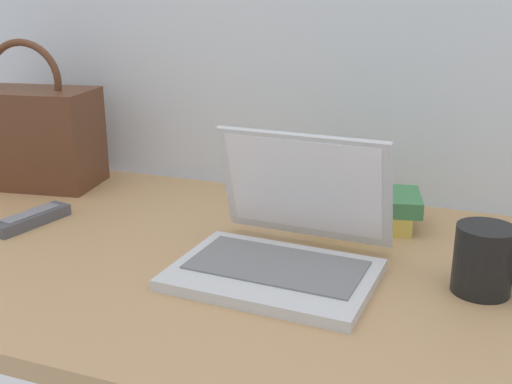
{
  "coord_description": "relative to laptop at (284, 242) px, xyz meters",
  "views": [
    {
      "loc": [
        0.39,
        -0.9,
        0.46
      ],
      "look_at": [
        0.05,
        0.0,
        0.15
      ],
      "focal_mm": 43.89,
      "sensor_mm": 36.0,
      "label": 1
    }
  ],
  "objects": [
    {
      "name": "handbag",
      "position": [
        -0.69,
        0.24,
        0.07
      ],
      "size": [
        0.32,
        0.21,
        0.33
      ],
      "color": "#59331E",
      "rests_on": "desk"
    },
    {
      "name": "book_stack",
      "position": [
        0.08,
        0.24,
        -0.01
      ],
      "size": [
        0.23,
        0.16,
        0.07
      ],
      "color": "#D8BF4C",
      "rests_on": "desk"
    },
    {
      "name": "laptop",
      "position": [
        0.0,
        0.0,
        0.0
      ],
      "size": [
        0.32,
        0.3,
        0.21
      ],
      "color": "silver",
      "rests_on": "desk"
    },
    {
      "name": "remote_control_near",
      "position": [
        -0.52,
        0.01,
        -0.03
      ],
      "size": [
        0.07,
        0.17,
        0.02
      ],
      "color": "#4C4C51",
      "rests_on": "desk"
    },
    {
      "name": "desk",
      "position": [
        -0.11,
        0.01,
        -0.06
      ],
      "size": [
        1.6,
        0.76,
        0.03
      ],
      "color": "tan",
      "rests_on": "ground"
    },
    {
      "name": "coffee_mug",
      "position": [
        0.3,
        0.03,
        0.01
      ],
      "size": [
        0.13,
        0.09,
        0.1
      ],
      "color": "black",
      "rests_on": "desk"
    }
  ]
}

